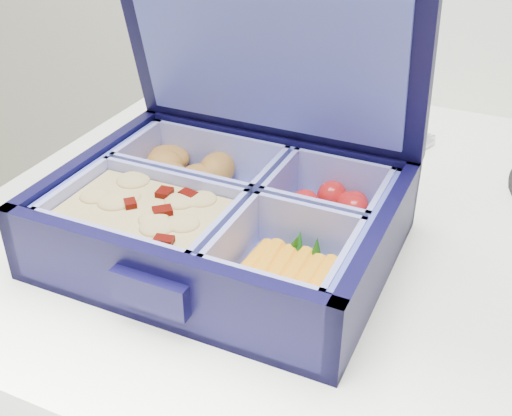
% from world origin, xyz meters
% --- Properties ---
extents(bento_box, '(0.25, 0.20, 0.06)m').
position_xyz_m(bento_box, '(-0.24, 1.56, 0.93)').
color(bento_box, black).
rests_on(bento_box, stove).
extents(burner_grate_rear, '(0.20, 0.20, 0.02)m').
position_xyz_m(burner_grate_rear, '(-0.33, 1.89, 0.91)').
color(burner_grate_rear, black).
rests_on(burner_grate_rear, stove).
extents(fork, '(0.09, 0.18, 0.01)m').
position_xyz_m(fork, '(-0.18, 1.72, 0.90)').
color(fork, '#A7A8B5').
rests_on(fork, stove).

